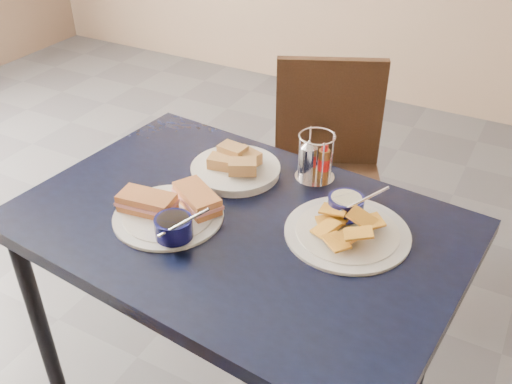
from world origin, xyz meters
The scene contains 6 objects.
dining_table centered at (0.05, 0.00, 0.67)m, with size 1.16×0.83×0.75m.
chair_far centered at (0.01, 0.80, 0.49)m, with size 0.53×0.54×0.86m.
sandwich_plate centered at (-0.10, -0.07, 0.77)m, with size 0.30×0.28×0.12m.
plantain_plate centered at (0.30, 0.09, 0.77)m, with size 0.30×0.30×0.12m.
bread_basket centered at (-0.07, 0.19, 0.77)m, with size 0.25×0.25×0.07m.
condiment_caddy centered at (0.13, 0.28, 0.81)m, with size 0.11×0.11×0.14m.
Camera 1 is at (0.63, -0.98, 1.60)m, focal length 40.00 mm.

